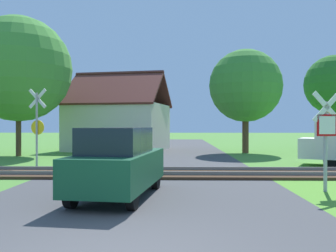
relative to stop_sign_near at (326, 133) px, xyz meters
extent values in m
cube|color=#424244|center=(-4.96, -3.51, -1.62)|extent=(8.04, 80.00, 0.01)
cube|color=#422D1E|center=(-4.96, 3.37, -1.58)|extent=(60.00, 2.60, 0.10)
cube|color=slate|center=(-4.96, 4.08, -1.47)|extent=(60.00, 0.08, 0.12)
cube|color=slate|center=(-4.96, 2.65, -1.47)|extent=(60.00, 0.08, 0.12)
cylinder|color=#9E9EA5|center=(-0.01, 0.03, -0.38)|extent=(0.10, 0.10, 2.49)
cube|color=red|center=(0.01, -0.03, 0.21)|extent=(0.59, 0.16, 0.60)
cube|color=white|center=(0.01, -0.05, 0.21)|extent=(0.48, 0.12, 0.49)
cube|color=white|center=(0.01, -0.03, 0.71)|extent=(0.86, 0.22, 0.88)
cube|color=white|center=(0.01, -0.03, 0.71)|extent=(0.86, 0.22, 0.88)
cylinder|color=#9E9EA5|center=(-10.20, 5.72, -0.01)|extent=(0.09, 0.09, 3.24)
cube|color=white|center=(-10.19, 5.78, 1.37)|extent=(0.86, 0.25, 0.88)
cube|color=white|center=(-10.19, 5.78, 1.37)|extent=(0.86, 0.25, 0.88)
cylinder|color=yellow|center=(-10.19, 5.78, 0.11)|extent=(0.63, 0.19, 0.64)
cube|color=beige|center=(-8.33, 16.84, 0.03)|extent=(7.33, 7.03, 3.32)
cube|color=#562823|center=(-8.60, 15.37, 2.81)|extent=(7.18, 4.53, 2.58)
cube|color=#562823|center=(-8.06, 18.31, 2.81)|extent=(7.18, 4.53, 2.58)
cube|color=brown|center=(-6.61, 16.53, 3.09)|extent=(0.58, 0.58, 1.10)
cylinder|color=#513823|center=(-13.43, 11.39, -0.22)|extent=(0.31, 0.31, 2.81)
sphere|color=#478E38|center=(-13.43, 11.39, 3.50)|extent=(6.18, 6.18, 6.18)
cylinder|color=#513823|center=(0.39, 14.23, -0.32)|extent=(0.42, 0.42, 2.62)
sphere|color=#3D8433|center=(0.39, 14.23, 2.78)|extent=(4.76, 4.76, 4.76)
cylinder|color=#513823|center=(7.84, 18.23, -0.02)|extent=(0.40, 0.40, 3.21)
sphere|color=#286B23|center=(7.84, 18.23, 3.26)|extent=(4.48, 4.48, 4.48)
cube|color=silver|center=(1.96, 6.97, -0.84)|extent=(1.42, 1.93, 0.90)
cube|color=#19232D|center=(2.29, 6.80, 0.00)|extent=(0.75, 1.47, 0.85)
cylinder|color=black|center=(3.22, 7.22, -1.29)|extent=(0.69, 0.46, 0.68)
cylinder|color=black|center=(2.54, 5.82, -1.29)|extent=(0.69, 0.46, 0.68)
cube|color=#144C2D|center=(-5.59, -0.89, -0.91)|extent=(2.14, 4.18, 0.84)
cube|color=#19232D|center=(-5.61, -1.09, -0.17)|extent=(1.67, 2.36, 0.64)
cylinder|color=black|center=(-4.72, 0.37, -1.33)|extent=(0.26, 0.62, 0.60)
cylinder|color=black|center=(-6.11, 0.55, -1.33)|extent=(0.26, 0.62, 0.60)
cylinder|color=black|center=(-5.07, -2.33, -1.33)|extent=(0.26, 0.62, 0.60)
cylinder|color=black|center=(-6.46, -2.15, -1.33)|extent=(0.26, 0.62, 0.60)
camera|label=1|loc=(-4.11, -10.38, 0.23)|focal=40.00mm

